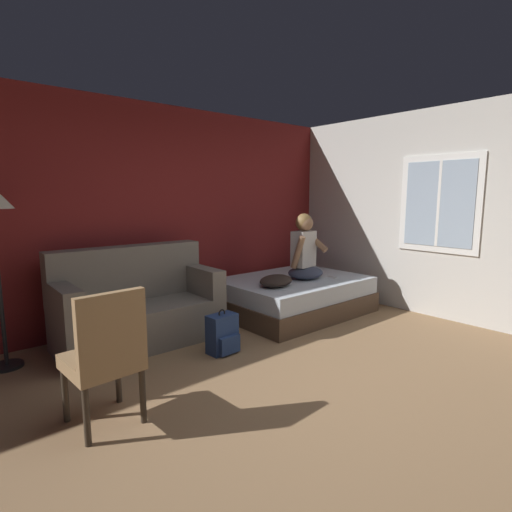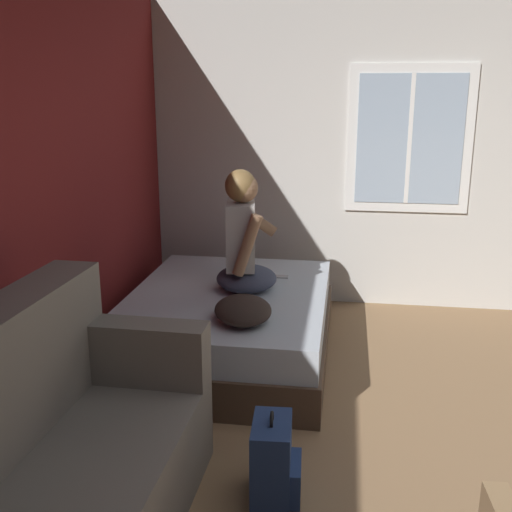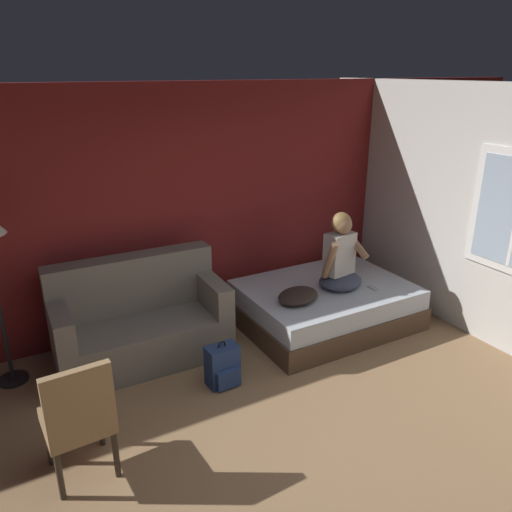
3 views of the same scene
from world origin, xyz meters
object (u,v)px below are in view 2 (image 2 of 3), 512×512
person_seated (244,242)px  backpack (274,462)px  couch (44,476)px  throw_pillow (243,310)px  bed (229,324)px  cell_phone (279,277)px

person_seated → backpack: person_seated is taller
couch → throw_pillow: bearing=-18.9°
person_seated → bed: bearing=136.7°
person_seated → backpack: (-1.67, -0.43, -0.64)m
bed → backpack: bed is taller
couch → bed: bearing=-9.2°
bed → throw_pillow: (-0.52, -0.20, 0.31)m
couch → cell_phone: couch is taller
throw_pillow → cell_phone: throw_pillow is taller
backpack → throw_pillow: (1.05, 0.33, 0.36)m
backpack → cell_phone: size_ratio=3.18×
person_seated → couch: bearing=168.7°
throw_pillow → cell_phone: 0.95m
cell_phone → throw_pillow: bearing=169.4°
cell_phone → backpack: bearing=-177.4°
couch → cell_phone: bearing=-14.7°
person_seated → cell_phone: bearing=-35.1°
person_seated → throw_pillow: 0.69m
backpack → throw_pillow: 1.16m
couch → cell_phone: 2.59m
bed → backpack: size_ratio=4.19×
bed → couch: couch is taller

